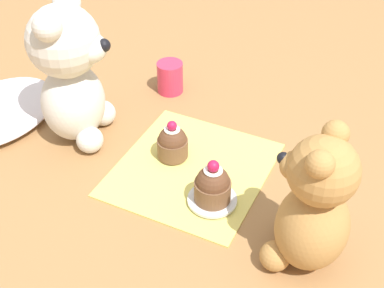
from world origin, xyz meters
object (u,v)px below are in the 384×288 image
cupcake_near_tan_bear (213,185)px  teddy_bear_tan (313,207)px  juice_glass (170,77)px  cupcake_near_cream_bear (172,143)px  saucer_plate (212,200)px  teddy_bear_cream (70,73)px

cupcake_near_tan_bear → teddy_bear_tan: bearing=-103.5°
cupcake_near_tan_bear → juice_glass: (0.25, 0.21, -0.01)m
cupcake_near_cream_bear → teddy_bear_tan: bearing=-112.4°
cupcake_near_cream_bear → saucer_plate: 0.13m
cupcake_near_cream_bear → saucer_plate: cupcake_near_cream_bear is taller
teddy_bear_tan → saucer_plate: 0.19m
cupcake_near_tan_bear → teddy_bear_cream: bearing=79.2°
teddy_bear_cream → juice_glass: 0.24m
teddy_bear_tan → saucer_plate: teddy_bear_tan is taller
saucer_plate → cupcake_near_tan_bear: bearing=0.0°
teddy_bear_cream → saucer_plate: size_ratio=3.33×
teddy_bear_cream → cupcake_near_cream_bear: bearing=-101.7°
cupcake_near_cream_bear → juice_glass: 0.21m
teddy_bear_tan → cupcake_near_cream_bear: bearing=-110.7°
teddy_bear_tan → teddy_bear_cream: bearing=-100.0°
teddy_bear_cream → teddy_bear_tan: teddy_bear_cream is taller
teddy_bear_tan → cupcake_near_tan_bear: 0.17m
saucer_plate → teddy_bear_tan: bearing=-103.5°
cupcake_near_cream_bear → saucer_plate: size_ratio=0.92×
juice_glass → cupcake_near_tan_bear: bearing=-140.9°
teddy_bear_cream → cupcake_near_cream_bear: 0.21m
juice_glass → cupcake_near_cream_bear: bearing=-151.2°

